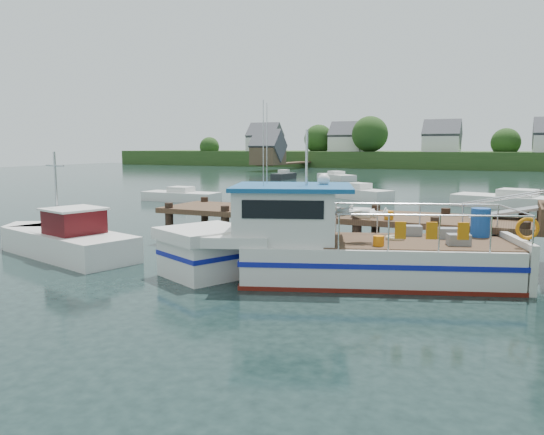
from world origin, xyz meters
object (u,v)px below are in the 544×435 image
at_px(moored_a, 181,196).
at_px(moored_e, 284,176).
at_px(work_boat, 64,239).
at_px(lobster_boat, 331,248).
at_px(moored_b, 359,193).
at_px(dock, 509,195).
at_px(moored_c, 517,201).
at_px(moored_d, 336,176).
at_px(moored_rowboat, 287,221).

distance_m(moored_a, moored_e, 25.68).
bearing_deg(work_boat, lobster_boat, 19.98).
distance_m(moored_b, moored_e, 23.56).
bearing_deg(moored_e, moored_a, -90.60).
xyz_separation_m(lobster_boat, work_boat, (-9.49, -0.69, -0.34)).
distance_m(work_boat, moored_a, 18.63).
relative_size(dock, moored_a, 3.02).
distance_m(moored_a, moored_c, 21.84).
distance_m(moored_a, moored_d, 27.72).
xyz_separation_m(lobster_boat, moored_d, (-13.98, 44.21, -0.55)).
bearing_deg(moored_c, moored_e, 164.37).
bearing_deg(lobster_boat, dock, 22.53).
height_order(dock, moored_e, dock).
bearing_deg(lobster_boat, work_boat, 164.75).
distance_m(lobster_boat, moored_a, 23.35).
bearing_deg(moored_d, moored_b, -84.94).
relative_size(lobster_boat, moored_a, 1.86).
xyz_separation_m(lobster_boat, moored_rowboat, (-4.77, 8.06, -0.56)).
xyz_separation_m(lobster_boat, moored_a, (-16.41, 16.60, -0.54)).
bearing_deg(moored_d, moored_e, -176.00).
height_order(dock, moored_rowboat, dock).
bearing_deg(work_boat, moored_e, 119.13).
height_order(moored_rowboat, moored_a, moored_a).
relative_size(lobster_boat, moored_e, 2.47).
bearing_deg(moored_e, work_boat, -84.43).
relative_size(moored_a, moored_e, 1.33).
xyz_separation_m(moored_b, moored_d, (-8.43, 21.05, -0.06)).
bearing_deg(moored_a, lobster_boat, -26.47).
relative_size(work_boat, moored_b, 1.25).
height_order(dock, lobster_boat, lobster_boat).
bearing_deg(moored_e, lobster_boat, -72.76).
distance_m(dock, moored_d, 44.25).
distance_m(moored_a, moored_b, 12.69).
distance_m(dock, moored_e, 45.06).
relative_size(moored_c, moored_d, 1.41).
height_order(moored_b, moored_c, moored_c).
xyz_separation_m(lobster_boat, moored_c, (4.87, 21.51, -0.48)).
bearing_deg(moored_a, moored_rowboat, -17.42).
distance_m(moored_b, moored_d, 22.67).
bearing_deg(moored_c, moored_d, 154.11).
bearing_deg(lobster_boat, moored_e, 95.57).
distance_m(moored_d, moored_e, 6.02).
relative_size(moored_b, moored_d, 0.98).
relative_size(dock, work_boat, 2.43).
relative_size(dock, moored_c, 2.11).
relative_size(lobster_boat, moored_b, 1.87).
bearing_deg(dock, moored_a, 149.03).
xyz_separation_m(work_boat, moored_e, (-10.12, 42.77, -0.15)).
height_order(dock, moored_c, dock).
relative_size(work_boat, moored_c, 0.87).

